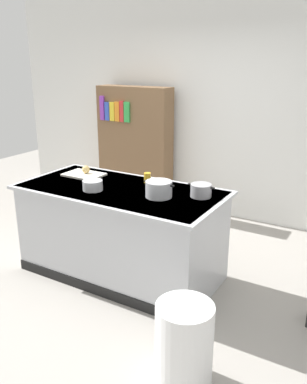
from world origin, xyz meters
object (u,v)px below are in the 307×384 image
at_px(mixing_bowl, 93,185).
at_px(juice_cup, 147,178).
at_px(stock_pot, 159,189).
at_px(trash_bin, 184,345).
at_px(sauce_pan, 201,190).
at_px(onion, 86,169).
at_px(bookshelf, 135,147).

bearing_deg(mixing_bowl, juice_cup, 55.78).
relative_size(stock_pot, trash_bin, 0.51).
height_order(sauce_pan, juice_cup, sauce_pan).
distance_m(onion, mixing_bowl, 0.53).
height_order(sauce_pan, bookshelf, bookshelf).
bearing_deg(juice_cup, onion, -172.20).
relative_size(stock_pot, mixing_bowl, 1.62).
bearing_deg(onion, mixing_bowl, -43.90).
bearing_deg(bookshelf, trash_bin, -51.88).
relative_size(onion, mixing_bowl, 0.44).
bearing_deg(stock_pot, juice_cup, 134.55).
relative_size(juice_cup, bookshelf, 0.06).
xyz_separation_m(trash_bin, bookshelf, (-2.19, 2.79, 0.56)).
height_order(mixing_bowl, juice_cup, juice_cup).
xyz_separation_m(stock_pot, sauce_pan, (0.32, 0.19, -0.01)).
distance_m(juice_cup, bookshelf, 1.88).
distance_m(sauce_pan, juice_cup, 0.64).
bearing_deg(mixing_bowl, trash_bin, -30.82).
relative_size(sauce_pan, juice_cup, 2.53).
height_order(onion, mixing_bowl, onion).
distance_m(mixing_bowl, juice_cup, 0.56).
height_order(juice_cup, trash_bin, juice_cup).
distance_m(onion, stock_pot, 1.03).
relative_size(sauce_pan, trash_bin, 0.43).
bearing_deg(trash_bin, juice_cup, 129.53).
xyz_separation_m(stock_pot, juice_cup, (-0.31, 0.31, -0.02)).
bearing_deg(onion, sauce_pan, -1.14).
height_order(onion, stock_pot, stock_pot).
height_order(juice_cup, bookshelf, bookshelf).
height_order(sauce_pan, mixing_bowl, sauce_pan).
relative_size(mixing_bowl, juice_cup, 1.87).
relative_size(onion, juice_cup, 0.82).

